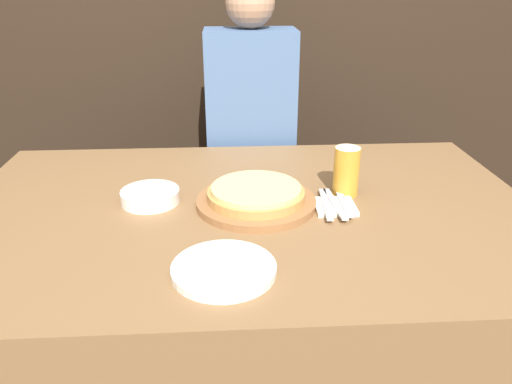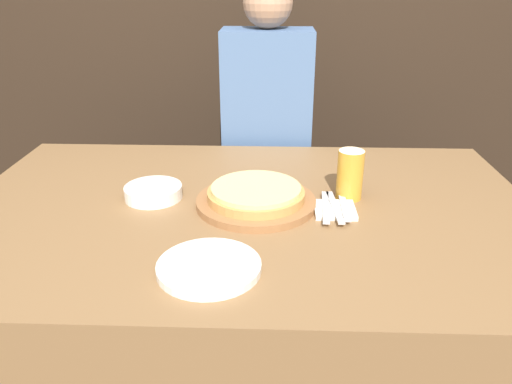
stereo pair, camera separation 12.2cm
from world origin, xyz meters
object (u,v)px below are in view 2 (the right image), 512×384
pizza_on_board (256,197)px  spoon (344,207)px  beer_glass (350,173)px  dinner_plate (209,267)px  dinner_knife (335,207)px  diner_person (267,152)px  fork (326,207)px  side_bowl (153,192)px

pizza_on_board → spoon: bearing=-8.0°
beer_glass → dinner_plate: bearing=-131.9°
dinner_plate → spoon: size_ratio=1.37×
pizza_on_board → beer_glass: bearing=12.8°
pizza_on_board → beer_glass: beer_glass is taller
beer_glass → dinner_knife: beer_glass is taller
pizza_on_board → diner_person: bearing=88.4°
pizza_on_board → fork: pizza_on_board is taller
dinner_knife → diner_person: size_ratio=0.15×
fork → dinner_knife: (0.02, 0.00, 0.00)m
beer_glass → dinner_plate: size_ratio=0.62×
fork → pizza_on_board: bearing=169.9°
pizza_on_board → diner_person: 0.66m
dinner_knife → spoon: size_ratio=1.18×
pizza_on_board → dinner_knife: pizza_on_board is taller
beer_glass → side_bowl: bearing=-177.8°
diner_person → pizza_on_board: bearing=-91.6°
dinner_knife → fork: bearing=180.0°
pizza_on_board → dinner_knife: bearing=-9.0°
pizza_on_board → dinner_plate: 0.34m
fork → dinner_knife: 0.02m
dinner_plate → spoon: 0.44m
fork → dinner_knife: bearing=0.0°
diner_person → fork: bearing=-76.0°
beer_glass → dinner_plate: beer_glass is taller
pizza_on_board → dinner_plate: size_ratio=1.45×
fork → spoon: (0.05, 0.00, 0.00)m
side_bowl → spoon: (0.53, -0.07, -0.00)m
dinner_plate → dinner_knife: size_ratio=1.16×
beer_glass → diner_person: diner_person is taller
beer_glass → fork: beer_glass is taller
beer_glass → dinner_knife: 0.12m
dinner_plate → spoon: bearing=42.3°
pizza_on_board → dinner_plate: pizza_on_board is taller
spoon → diner_person: 0.72m
dinner_knife → spoon: bearing=0.0°
side_bowl → diner_person: size_ratio=0.13×
beer_glass → dinner_plate: 0.53m
pizza_on_board → fork: (0.19, -0.03, -0.01)m
pizza_on_board → diner_person: diner_person is taller
fork → side_bowl: bearing=171.5°
beer_glass → fork: (-0.07, -0.09, -0.06)m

